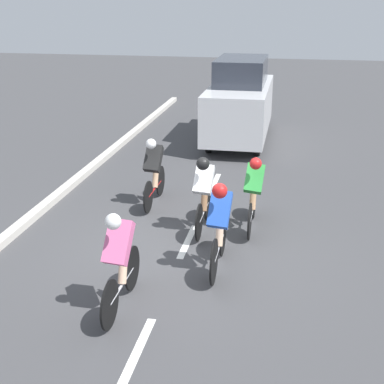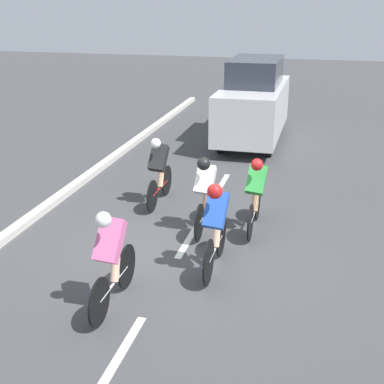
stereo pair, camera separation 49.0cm
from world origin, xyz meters
name	(u,v)px [view 1 (the left image)]	position (x,y,z in m)	size (l,w,h in m)	color
ground_plane	(184,248)	(0.00, 0.00, 0.00)	(60.00, 60.00, 0.00)	#424244
lane_stripe_near	(138,350)	(0.00, 2.90, 0.00)	(0.12, 1.40, 0.01)	white
lane_stripe_mid	(188,241)	(0.00, -0.30, 0.00)	(0.12, 1.40, 0.01)	white
lane_stripe_far	(214,183)	(0.00, -3.50, 0.00)	(0.12, 1.40, 0.01)	white
curb	(23,224)	(3.20, -0.30, 0.07)	(0.20, 26.35, 0.14)	beige
cyclist_black	(154,169)	(1.04, -1.93, 0.78)	(0.36, 1.68, 1.49)	black
cyclist_white	(204,191)	(-0.20, -0.80, 0.80)	(0.36, 1.65, 1.51)	black
cyclist_blue	(219,223)	(-0.69, 0.65, 0.82)	(0.36, 1.72, 1.56)	black
cyclist_pink	(119,258)	(0.48, 2.04, 0.81)	(0.36, 1.70, 1.56)	black
cyclist_green	(254,191)	(-1.09, -1.05, 0.77)	(0.37, 1.69, 1.48)	black
support_car	(240,101)	(-0.14, -7.52, 1.20)	(1.70, 4.55, 2.43)	black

